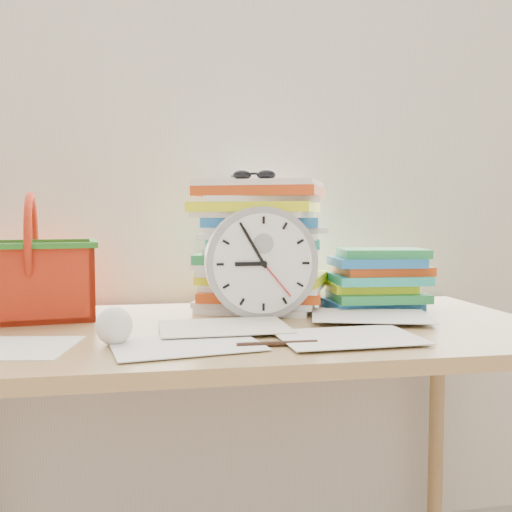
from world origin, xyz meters
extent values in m
cube|color=silver|center=(0.00, 2.00, 1.35)|extent=(4.00, 0.04, 2.70)
cube|color=silver|center=(0.00, 1.98, 1.30)|extent=(2.40, 0.01, 2.50)
cube|color=#9D7D49|center=(0.00, 1.60, 0.73)|extent=(1.40, 0.70, 0.03)
cylinder|color=#9D7D49|center=(0.65, 1.90, 0.36)|extent=(0.04, 0.04, 0.72)
cylinder|color=#969696|center=(0.07, 1.68, 0.88)|extent=(0.27, 0.05, 0.27)
sphere|color=white|center=(-0.25, 1.46, 0.79)|extent=(0.07, 0.07, 0.07)
cylinder|color=black|center=(0.05, 1.38, 0.76)|extent=(0.15, 0.01, 0.01)
camera|label=1|loc=(-0.18, 0.36, 0.99)|focal=40.00mm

